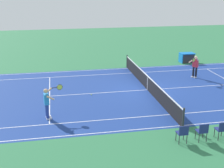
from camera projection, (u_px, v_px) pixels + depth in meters
ground_plane at (147, 90)px, 20.31m from camera, size 60.00×60.00×0.00m
court_slab at (147, 90)px, 20.31m from camera, size 24.20×11.40×0.00m
court_line_markings at (147, 90)px, 20.31m from camera, size 23.85×11.05×0.01m
tennis_net at (148, 83)px, 20.16m from camera, size 0.10×11.70×1.08m
tennis_player_near at (47, 102)px, 15.73m from camera, size 1.02×0.82×1.70m
tennis_player_far at (195, 66)px, 22.69m from camera, size 0.84×1.02×1.70m
tennis_ball at (91, 95)px, 19.34m from camera, size 0.07×0.07×0.07m
spectator_chair_5 at (222, 129)px, 13.71m from camera, size 0.44×0.44×0.88m
spectator_chair_6 at (202, 131)px, 13.54m from camera, size 0.44×0.44×0.88m
spectator_chair_7 at (183, 132)px, 13.37m from camera, size 0.44×0.44×0.88m
equipment_cart_tarped at (187, 58)px, 27.30m from camera, size 1.25×0.84×0.85m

